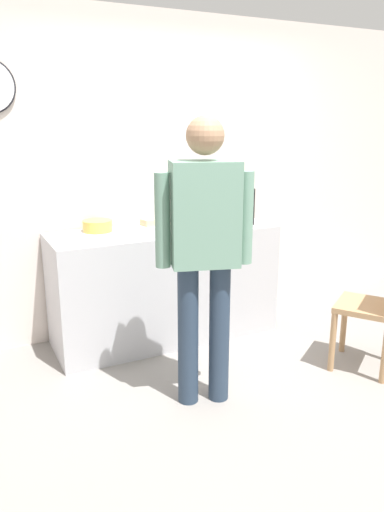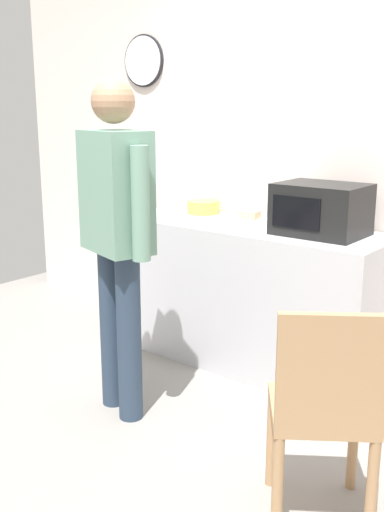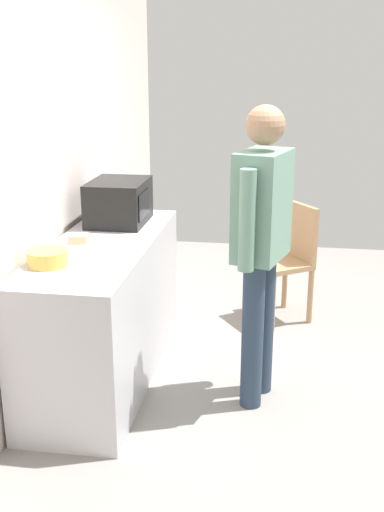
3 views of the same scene
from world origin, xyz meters
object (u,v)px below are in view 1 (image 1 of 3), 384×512
Objects in this scene: wooden_chair at (378,301)px; microwave at (217,206)px; fork_utensil at (144,237)px; person_standing at (204,243)px; sandwich_plate at (149,225)px; salad_bowl at (98,226)px; spoon_utensil at (62,232)px.

microwave is at bearing 118.43° from wooden_chair.
fork_utensil is 0.10× the size of person_standing.
person_standing reaches higher than fork_utensil.
sandwich_plate is (-0.56, 0.11, -0.13)m from microwave.
person_standing is at bearing 172.17° from wooden_chair.
salad_bowl reaches higher than spoon_utensil.
person_standing is at bearing -64.96° from spoon_utensil.
fork_utensil is at bearing -164.97° from microwave.
spoon_utensil is (-0.68, 0.13, -0.02)m from sandwich_plate.
microwave reaches higher than salad_bowl.
person_standing is at bearing -74.15° from salad_bowl.
person_standing reaches higher than spoon_utensil.
salad_bowl is 2.16m from wooden_chair.
microwave is 0.59m from sandwich_plate.
microwave is 1.21m from person_standing.
person_standing is (-0.65, -1.02, -0.02)m from microwave.
microwave is 0.77m from fork_utensil.
person_standing reaches higher than microwave.
person_standing is (0.08, -0.82, 0.13)m from fork_utensil.
sandwich_plate reaches higher than spoon_utensil.
sandwich_plate is at bearing -4.94° from salad_bowl.
salad_bowl is at bearing 126.34° from fork_utensil.
spoon_utensil is at bearing 115.04° from person_standing.
spoon_utensil is at bearing 139.36° from fork_utensil.
sandwich_plate is 0.14× the size of person_standing.
salad_bowl reaches higher than sandwich_plate.
person_standing is (-0.09, -1.13, 0.11)m from sandwich_plate.
wooden_chair is (0.65, -1.20, -0.55)m from microwave.
fork_utensil and spoon_utensil have the same top height.
sandwich_plate is 0.42m from salad_bowl.
microwave is 0.28× the size of person_standing.
microwave is at bearing -11.10° from spoon_utensil.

